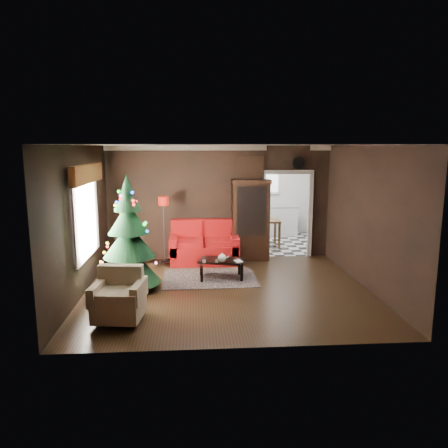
{
  "coord_description": "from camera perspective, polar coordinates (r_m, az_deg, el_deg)",
  "views": [
    {
      "loc": [
        -0.65,
        -8.05,
        2.77
      ],
      "look_at": [
        0.0,
        0.9,
        1.15
      ],
      "focal_mm": 34.43,
      "sensor_mm": 36.0,
      "label": 1
    }
  ],
  "objects": [
    {
      "name": "kitchen_counter",
      "position": [
        13.66,
        5.82,
        0.4
      ],
      "size": [
        1.8,
        0.6,
        0.9
      ],
      "primitive_type": "cube",
      "color": "white",
      "rests_on": "ground"
    },
    {
      "name": "wall_left",
      "position": [
        8.44,
        -18.51,
        0.35
      ],
      "size": [
        0.0,
        5.5,
        5.5
      ],
      "primitive_type": "plane",
      "rotation": [
        1.57,
        0.0,
        1.57
      ],
      "color": "black",
      "rests_on": "ground"
    },
    {
      "name": "teapot",
      "position": [
        8.88,
        -0.25,
        -4.52
      ],
      "size": [
        0.21,
        0.21,
        0.19
      ],
      "primitive_type": null,
      "rotation": [
        0.0,
        0.0,
        0.06
      ],
      "color": "white",
      "rests_on": "coffee_table"
    },
    {
      "name": "rug",
      "position": [
        9.24,
        -1.92,
        -7.19
      ],
      "size": [
        1.98,
        1.45,
        0.01
      ],
      "primitive_type": "cube",
      "rotation": [
        0.0,
        0.0,
        0.01
      ],
      "color": "#492F3E",
      "rests_on": "ground"
    },
    {
      "name": "cup_a",
      "position": [
        8.88,
        -2.65,
        -4.95
      ],
      "size": [
        0.07,
        0.07,
        0.06
      ],
      "primitive_type": "cylinder",
      "rotation": [
        0.0,
        0.0,
        -0.05
      ],
      "color": "white",
      "rests_on": "coffee_table"
    },
    {
      "name": "painting",
      "position": [
        10.61,
        3.46,
        7.4
      ],
      "size": [
        0.62,
        0.05,
        0.52
      ],
      "primitive_type": "cube",
      "color": "tan",
      "rests_on": "wall_back"
    },
    {
      "name": "ceiling",
      "position": [
        8.08,
        0.47,
        10.44
      ],
      "size": [
        5.5,
        5.5,
        0.0
      ],
      "primitive_type": "plane",
      "rotation": [
        3.14,
        0.0,
        0.0
      ],
      "color": "white",
      "rests_on": "ground"
    },
    {
      "name": "armchair",
      "position": [
        7.13,
        -13.82,
        -8.99
      ],
      "size": [
        0.86,
        0.86,
        0.79
      ],
      "primitive_type": null,
      "rotation": [
        0.0,
        0.0,
        -0.12
      ],
      "color": "beige",
      "rests_on": "ground"
    },
    {
      "name": "doorway",
      "position": [
        10.95,
        8.3,
        1.08
      ],
      "size": [
        1.1,
        0.1,
        2.1
      ],
      "primitive_type": null,
      "color": "white",
      "rests_on": "ground"
    },
    {
      "name": "floor",
      "position": [
        8.54,
        0.44,
        -8.69
      ],
      "size": [
        5.5,
        5.5,
        0.0
      ],
      "primitive_type": "plane",
      "color": "black",
      "rests_on": "ground"
    },
    {
      "name": "floor_lamp",
      "position": [
        10.28,
        -7.96,
        -0.75
      ],
      "size": [
        0.29,
        0.29,
        1.58
      ],
      "primitive_type": null,
      "rotation": [
        0.0,
        0.0,
        -0.11
      ],
      "color": "black",
      "rests_on": "ground"
    },
    {
      "name": "left_window",
      "position": [
        8.61,
        -17.94,
        0.91
      ],
      "size": [
        0.05,
        1.6,
        1.4
      ],
      "primitive_type": "cube",
      "color": "white",
      "rests_on": "wall_left"
    },
    {
      "name": "coffee_table",
      "position": [
        9.16,
        -0.4,
        -5.96
      ],
      "size": [
        1.01,
        0.75,
        0.41
      ],
      "primitive_type": null,
      "rotation": [
        0.0,
        0.0,
        -0.25
      ],
      "color": "black",
      "rests_on": "rug"
    },
    {
      "name": "cup_b",
      "position": [
        8.89,
        -1.0,
        -4.94
      ],
      "size": [
        0.08,
        0.08,
        0.05
      ],
      "primitive_type": "cylinder",
      "rotation": [
        0.0,
        0.0,
        -0.41
      ],
      "color": "beige",
      "rests_on": "coffee_table"
    },
    {
      "name": "christmas_tree",
      "position": [
        8.45,
        -12.5,
        -1.76
      ],
      "size": [
        1.3,
        1.3,
        2.28
      ],
      "primitive_type": null,
      "rotation": [
        0.0,
        0.0,
        0.1
      ],
      "color": "black",
      "rests_on": "ground"
    },
    {
      "name": "loveseat",
      "position": [
        10.36,
        -2.67,
        -2.44
      ],
      "size": [
        1.7,
        0.9,
        1.0
      ],
      "primitive_type": null,
      "color": "maroon",
      "rests_on": "ground"
    },
    {
      "name": "wall_back",
      "position": [
        10.66,
        -0.62,
        2.85
      ],
      "size": [
        5.5,
        0.0,
        5.5
      ],
      "primitive_type": "plane",
      "rotation": [
        1.57,
        0.0,
        0.0
      ],
      "color": "black",
      "rests_on": "ground"
    },
    {
      "name": "kitchen_table",
      "position": [
        12.17,
        5.63,
        -1.17
      ],
      "size": [
        0.7,
        0.7,
        0.75
      ],
      "primitive_type": null,
      "color": "brown",
      "rests_on": "ground"
    },
    {
      "name": "curio_cabinet",
      "position": [
        10.58,
        3.52,
        0.3
      ],
      "size": [
        0.9,
        0.45,
        1.9
      ],
      "primitive_type": null,
      "color": "black",
      "rests_on": "ground"
    },
    {
      "name": "kitchen_window",
      "position": [
        13.75,
        5.74,
        5.71
      ],
      "size": [
        0.7,
        0.06,
        0.7
      ],
      "primitive_type": "cube",
      "color": "white",
      "rests_on": "ground"
    },
    {
      "name": "book",
      "position": [
        8.9,
        1.49,
        -4.42
      ],
      "size": [
        0.15,
        0.06,
        0.21
      ],
      "primitive_type": "imported",
      "rotation": [
        0.0,
        0.0,
        0.33
      ],
      "color": "tan",
      "rests_on": "coffee_table"
    },
    {
      "name": "wall_clock",
      "position": [
        10.83,
        9.84,
        8.02
      ],
      "size": [
        0.32,
        0.32,
        0.06
      ],
      "primitive_type": "cylinder",
      "color": "silver",
      "rests_on": "wall_back"
    },
    {
      "name": "wall_front",
      "position": [
        5.76,
        2.45,
        -3.55
      ],
      "size": [
        5.5,
        0.0,
        5.5
      ],
      "primitive_type": "plane",
      "rotation": [
        -1.57,
        0.0,
        0.0
      ],
      "color": "black",
      "rests_on": "ground"
    },
    {
      "name": "wall_right",
      "position": [
        8.85,
        18.5,
        0.79
      ],
      "size": [
        0.0,
        5.5,
        5.5
      ],
      "primitive_type": "plane",
      "rotation": [
        1.57,
        0.0,
        -1.57
      ],
      "color": "black",
      "rests_on": "ground"
    },
    {
      "name": "valance",
      "position": [
        8.5,
        -17.72,
        6.38
      ],
      "size": [
        0.12,
        2.1,
        0.35
      ],
      "primitive_type": "cube",
      "color": "brown",
      "rests_on": "wall_left"
    },
    {
      "name": "kitchen_floor",
      "position": [
        12.59,
        6.72,
        -2.55
      ],
      "size": [
        3.0,
        3.0,
        0.0
      ],
      "primitive_type": "plane",
      "color": "silver",
      "rests_on": "ground"
    }
  ]
}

